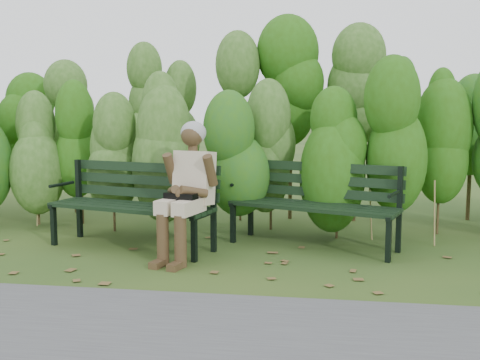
# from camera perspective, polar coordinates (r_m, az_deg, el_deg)

# --- Properties ---
(ground) EXTENTS (80.00, 80.00, 0.00)m
(ground) POSITION_cam_1_polar(r_m,az_deg,el_deg) (5.36, -0.56, -8.45)
(ground) COLOR #264519
(hedge_band) EXTENTS (11.04, 1.67, 2.42)m
(hedge_band) POSITION_cam_1_polar(r_m,az_deg,el_deg) (7.01, 1.83, 5.67)
(hedge_band) COLOR #47381E
(hedge_band) RESTS_ON ground
(leaf_litter) EXTENTS (5.66, 2.05, 0.01)m
(leaf_litter) POSITION_cam_1_polar(r_m,az_deg,el_deg) (5.36, -6.46, -8.47)
(leaf_litter) COLOR brown
(leaf_litter) RESTS_ON ground
(bench_left) EXTENTS (1.86, 1.01, 0.88)m
(bench_left) POSITION_cam_1_polar(r_m,az_deg,el_deg) (5.99, -10.51, -1.79)
(bench_left) COLOR black
(bench_left) RESTS_ON ground
(bench_right) EXTENTS (1.85, 1.14, 0.88)m
(bench_right) POSITION_cam_1_polar(r_m,az_deg,el_deg) (5.99, 7.77, -1.77)
(bench_right) COLOR black
(bench_right) RESTS_ON ground
(seated_woman) EXTENTS (0.57, 0.83, 1.33)m
(seated_woman) POSITION_cam_1_polar(r_m,az_deg,el_deg) (5.44, -5.35, -0.22)
(seated_woman) COLOR beige
(seated_woman) RESTS_ON ground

